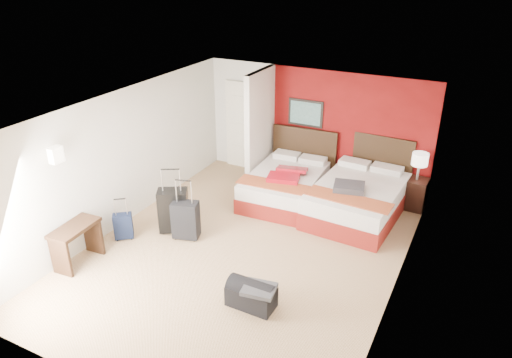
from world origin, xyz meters
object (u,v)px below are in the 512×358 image
Objects in this scene: desk at (77,245)px; nightstand at (415,194)px; duffel_bag at (251,296)px; bed_right at (357,201)px; suitcase_navy at (123,227)px; suitcase_black at (174,212)px; suitcase_charcoal at (186,221)px; bed_left at (285,187)px; red_suitcase_open at (288,174)px; table_lamp at (419,167)px.

nightstand is at bearing 40.63° from desk.
duffel_bag is at bearing 2.64° from desk.
bed_right is 2.59× the size of desk.
bed_right is 4.80× the size of suitcase_navy.
suitcase_navy is at bearing -165.32° from suitcase_black.
suitcase_black is at bearing 146.94° from suitcase_charcoal.
suitcase_black reaches higher than suitcase_charcoal.
suitcase_charcoal is at bearing -117.26° from bed_left.
suitcase_black is at bearing -125.40° from bed_left.
bed_left is at bearing 121.99° from red_suitcase_open.
nightstand is 1.13× the size of table_lamp.
duffel_bag is (-1.54, -4.10, -0.14)m from nightstand.
bed_left is 4.34× the size of suitcase_navy.
bed_right is 3.15× the size of duffel_bag.
bed_right is (1.51, 0.01, 0.03)m from bed_left.
duffel_bag is at bearing -58.14° from suitcase_black.
duffel_bag is at bearing -96.90° from bed_right.
suitcase_black reaches higher than red_suitcase_open.
nightstand is 5.63m from suitcase_navy.
suitcase_charcoal reaches higher than duffel_bag.
table_lamp is 6.37m from desk.
table_lamp reaches higher than suitcase_black.
bed_right is 2.58× the size of red_suitcase_open.
suitcase_navy is (-0.98, -0.53, -0.11)m from suitcase_charcoal.
red_suitcase_open is 2.41m from suitcase_black.
table_lamp is at bearing 0.41° from suitcase_navy.
bed_left is at bearing 49.45° from suitcase_charcoal.
table_lamp is at bearing 8.96° from red_suitcase_open.
duffel_bag is at bearing -49.81° from suitcase_navy.
table_lamp is at bearing 40.63° from desk.
table_lamp reaches higher than suitcase_charcoal.
suitcase_black is 1.17× the size of suitcase_charcoal.
nightstand is at bearing 0.41° from suitcase_navy.
bed_right is 4.38m from suitcase_navy.
suitcase_charcoal is at bearing -136.37° from nightstand.
red_suitcase_open is 3.31m from suitcase_navy.
desk is at bearing -133.22° from nightstand.
table_lamp reaches higher than bed_left.
suitcase_black is (-3.75, -2.89, -0.50)m from table_lamp.
bed_right reaches higher than duffel_bag.
desk is (-4.54, -4.43, 0.04)m from nightstand.
table_lamp is (2.44, 0.85, 0.60)m from bed_left.
bed_left is 3.31m from suitcase_navy.
bed_left reaches higher than duffel_bag.
bed_right is at bearing 24.86° from suitcase_charcoal.
bed_right is at bearing -8.38° from red_suitcase_open.
nightstand is 4.38m from duffel_bag.
bed_right is at bearing 41.27° from desk.
suitcase_charcoal is (-0.97, -2.14, 0.04)m from bed_left.
nightstand is 0.59m from table_lamp.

